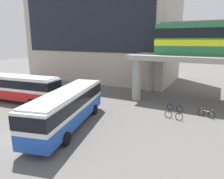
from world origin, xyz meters
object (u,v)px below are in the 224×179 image
Objects in this scene: bus_main at (68,105)px; bicycle_blue at (175,108)px; bus_secondary at (17,86)px; bicycle_silver at (206,114)px; station_building at (103,25)px; bicycle_red at (174,115)px.

bicycle_blue is at bearing 49.03° from bus_main.
bus_secondary is 21.45m from bicycle_silver.
bus_main is at bearing -142.39° from bicycle_silver.
bicycle_blue is (7.37, 8.49, -1.63)m from bus_main.
station_building is 21.23m from bus_secondary.
bus_secondary is 18.40m from bicycle_red.
bus_secondary is 18.57m from bicycle_blue.
station_building is 2.41× the size of bus_secondary.
station_building is 2.39× the size of bus_main.
bus_secondary is 6.41× the size of bicycle_blue.
bus_main reaches higher than bicycle_red.
bus_secondary is (-10.35, 3.18, 0.00)m from bus_main.
bicycle_silver is 0.94× the size of bicycle_red.
bicycle_red is at bearing -81.26° from bicycle_blue.
bicycle_silver is at bearing 13.23° from bus_secondary.
bicycle_silver is at bearing 37.61° from bus_main.
bicycle_silver is (10.48, 8.07, -1.63)m from bus_main.
station_building reaches higher than bicycle_blue.
bus_secondary is at bearing -163.30° from bicycle_blue.
bus_secondary is (-0.78, -19.62, -8.06)m from station_building.
bus_main is 6.45× the size of bicycle_blue.
bicycle_red is (7.74, 6.09, -1.63)m from bus_main.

